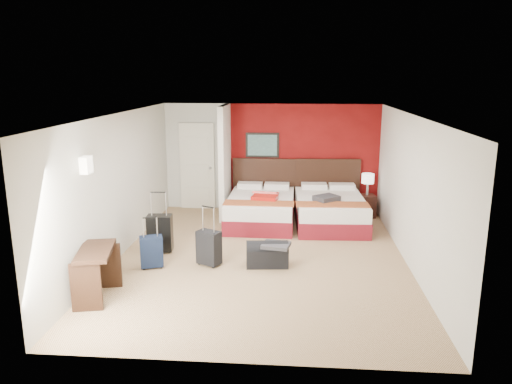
# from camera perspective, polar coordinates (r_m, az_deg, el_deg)

# --- Properties ---
(ground) EXTENTS (6.50, 6.50, 0.00)m
(ground) POSITION_cam_1_polar(r_m,az_deg,el_deg) (8.68, 0.60, -7.69)
(ground) COLOR tan
(ground) RESTS_ON ground
(room_walls) EXTENTS (5.02, 6.52, 2.50)m
(room_walls) POSITION_cam_1_polar(r_m,az_deg,el_deg) (9.87, -6.96, 2.42)
(room_walls) COLOR silver
(room_walls) RESTS_ON ground
(red_accent_panel) EXTENTS (3.50, 0.04, 2.50)m
(red_accent_panel) POSITION_cam_1_polar(r_m,az_deg,el_deg) (11.46, 5.51, 3.96)
(red_accent_panel) COLOR maroon
(red_accent_panel) RESTS_ON ground
(partition_wall) EXTENTS (0.12, 1.20, 2.50)m
(partition_wall) POSITION_cam_1_polar(r_m,az_deg,el_deg) (10.96, -3.65, 3.56)
(partition_wall) COLOR silver
(partition_wall) RESTS_ON ground
(entry_door) EXTENTS (0.82, 0.06, 2.05)m
(entry_door) POSITION_cam_1_polar(r_m,az_deg,el_deg) (11.70, -6.86, 3.00)
(entry_door) COLOR silver
(entry_door) RESTS_ON ground
(bed_left) EXTENTS (1.43, 2.02, 0.60)m
(bed_left) POSITION_cam_1_polar(r_m,az_deg,el_deg) (10.54, 0.58, -2.11)
(bed_left) COLOR white
(bed_left) RESTS_ON ground
(bed_right) EXTENTS (1.51, 2.10, 0.61)m
(bed_right) POSITION_cam_1_polar(r_m,az_deg,el_deg) (10.53, 8.61, -2.25)
(bed_right) COLOR white
(bed_right) RESTS_ON ground
(red_suitcase_open) EXTENTS (0.63, 0.79, 0.09)m
(red_suitcase_open) POSITION_cam_1_polar(r_m,az_deg,el_deg) (10.35, 1.10, -0.43)
(red_suitcase_open) COLOR red
(red_suitcase_open) RESTS_ON bed_left
(jacket_bundle) EXTENTS (0.59, 0.58, 0.11)m
(jacket_bundle) POSITION_cam_1_polar(r_m,az_deg,el_deg) (10.14, 8.23, -0.74)
(jacket_bundle) COLOR #38383D
(jacket_bundle) RESTS_ON bed_right
(nightstand) EXTENTS (0.41, 0.41, 0.51)m
(nightstand) POSITION_cam_1_polar(r_m,az_deg,el_deg) (11.33, 12.76, -1.59)
(nightstand) COLOR black
(nightstand) RESTS_ON ground
(table_lamp) EXTENTS (0.32, 0.32, 0.49)m
(table_lamp) POSITION_cam_1_polar(r_m,az_deg,el_deg) (11.21, 12.90, 0.87)
(table_lamp) COLOR silver
(table_lamp) RESTS_ON nightstand
(suitcase_black) EXTENTS (0.46, 0.31, 0.66)m
(suitcase_black) POSITION_cam_1_polar(r_m,az_deg,el_deg) (9.03, -11.14, -4.88)
(suitcase_black) COLOR black
(suitcase_black) RESTS_ON ground
(suitcase_charcoal) EXTENTS (0.45, 0.39, 0.57)m
(suitcase_charcoal) POSITION_cam_1_polar(r_m,az_deg,el_deg) (8.31, -5.52, -6.65)
(suitcase_charcoal) COLOR black
(suitcase_charcoal) RESTS_ON ground
(suitcase_navy) EXTENTS (0.42, 0.34, 0.51)m
(suitcase_navy) POSITION_cam_1_polar(r_m,az_deg,el_deg) (8.35, -12.11, -6.98)
(suitcase_navy) COLOR #101B32
(suitcase_navy) RESTS_ON ground
(duffel_bag) EXTENTS (0.73, 0.44, 0.35)m
(duffel_bag) POSITION_cam_1_polar(r_m,az_deg,el_deg) (8.29, 1.31, -7.43)
(duffel_bag) COLOR black
(duffel_bag) RESTS_ON ground
(jacket_draped) EXTENTS (0.51, 0.45, 0.06)m
(jacket_draped) POSITION_cam_1_polar(r_m,az_deg,el_deg) (8.16, 2.36, -6.22)
(jacket_draped) COLOR #39393E
(jacket_draped) RESTS_ON duffel_bag
(desk) EXTENTS (0.63, 0.98, 0.75)m
(desk) POSITION_cam_1_polar(r_m,az_deg,el_deg) (7.40, -18.06, -9.09)
(desk) COLOR black
(desk) RESTS_ON ground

